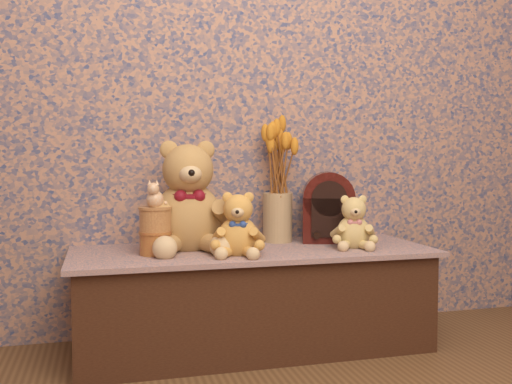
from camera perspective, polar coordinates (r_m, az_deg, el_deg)
display_shelf at (r=2.46m, az=-0.31°, el=-10.43°), size 1.48×0.58×0.42m
teddy_large at (r=2.40m, az=-6.77°, el=0.08°), size 0.40×0.47×0.48m
teddy_medium at (r=2.26m, az=-1.77°, el=-2.89°), size 0.27×0.30×0.26m
teddy_small at (r=2.47m, az=9.58°, el=-2.69°), size 0.24×0.27×0.24m
cathedral_radio at (r=2.62m, az=7.12°, el=-1.46°), size 0.27×0.23×0.31m
ceramic_vase at (r=2.60m, az=2.14°, el=-2.52°), size 0.14×0.14×0.22m
dried_stalks at (r=2.59m, az=2.16°, el=4.61°), size 0.28×0.28×0.43m
biscuit_tin_lower at (r=2.30m, az=-9.88°, el=-5.01°), size 0.15×0.15×0.09m
biscuit_tin_upper at (r=2.29m, az=-9.91°, el=-2.72°), size 0.14×0.14×0.10m
cat_figurine at (r=2.28m, az=-9.93°, el=-0.15°), size 0.10×0.11×0.11m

